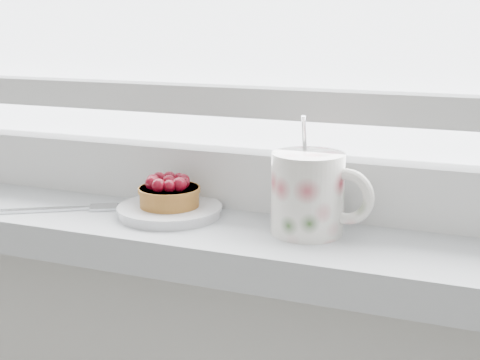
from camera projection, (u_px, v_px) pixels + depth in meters
The scene contains 4 objects.
saucer at pixel (170, 211), 0.79m from camera, with size 0.12×0.12×0.01m, color silver.
raspberry_tart at pixel (169, 192), 0.78m from camera, with size 0.07×0.07×0.04m.
floral_mug at pixel (310, 192), 0.71m from camera, with size 0.12×0.08×0.13m.
fork at pixel (57, 209), 0.81m from camera, with size 0.19×0.13×0.00m.
Camera 1 is at (0.27, 1.22, 1.17)m, focal length 50.00 mm.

